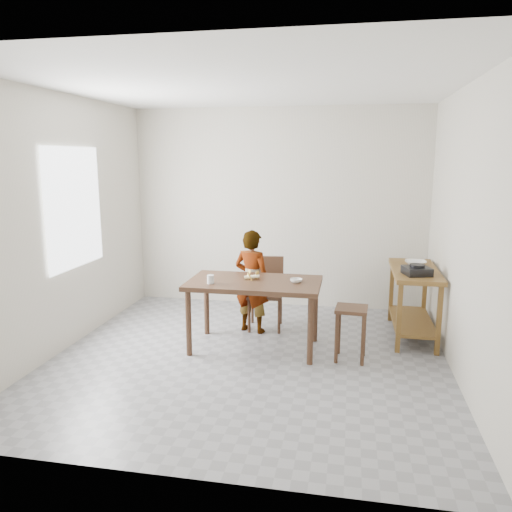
% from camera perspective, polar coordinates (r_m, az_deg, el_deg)
% --- Properties ---
extents(floor, '(4.00, 4.00, 0.04)m').
position_cam_1_polar(floor, '(5.26, -0.83, -11.81)').
color(floor, gray).
rests_on(floor, ground).
extents(ceiling, '(4.00, 4.00, 0.04)m').
position_cam_1_polar(ceiling, '(4.89, -0.93, 19.23)').
color(ceiling, white).
rests_on(ceiling, wall_back).
extents(wall_back, '(4.00, 0.04, 2.70)m').
position_cam_1_polar(wall_back, '(6.87, 2.54, 5.44)').
color(wall_back, beige).
rests_on(wall_back, ground).
extents(wall_front, '(4.00, 0.04, 2.70)m').
position_cam_1_polar(wall_front, '(2.97, -8.76, -2.26)').
color(wall_front, beige).
rests_on(wall_front, ground).
extents(wall_left, '(0.04, 4.00, 2.70)m').
position_cam_1_polar(wall_left, '(5.65, -21.40, 3.45)').
color(wall_left, beige).
rests_on(wall_left, ground).
extents(wall_right, '(0.04, 4.00, 2.70)m').
position_cam_1_polar(wall_right, '(4.90, 22.93, 2.27)').
color(wall_right, beige).
rests_on(wall_right, ground).
extents(window_pane, '(0.02, 1.10, 1.30)m').
position_cam_1_polar(window_pane, '(5.78, -20.04, 5.20)').
color(window_pane, white).
rests_on(window_pane, wall_left).
extents(dining_table, '(1.40, 0.80, 0.75)m').
position_cam_1_polar(dining_table, '(5.40, -0.20, -6.72)').
color(dining_table, '#3E2719').
rests_on(dining_table, floor).
extents(prep_counter, '(0.50, 1.20, 0.80)m').
position_cam_1_polar(prep_counter, '(6.02, 17.50, -5.12)').
color(prep_counter, brown).
rests_on(prep_counter, floor).
extents(child, '(0.51, 0.41, 1.22)m').
position_cam_1_polar(child, '(5.85, -0.45, -2.91)').
color(child, white).
rests_on(child, floor).
extents(dining_chair, '(0.45, 0.45, 0.85)m').
position_cam_1_polar(dining_chair, '(6.00, 1.08, -4.36)').
color(dining_chair, '#3E2719').
rests_on(dining_chair, floor).
extents(stool, '(0.34, 0.34, 0.55)m').
position_cam_1_polar(stool, '(5.22, 10.76, -8.70)').
color(stool, '#3E2719').
rests_on(stool, floor).
extents(glass_tumbler, '(0.08, 0.08, 0.09)m').
position_cam_1_polar(glass_tumbler, '(5.20, -5.22, -2.67)').
color(glass_tumbler, silver).
rests_on(glass_tumbler, dining_table).
extents(small_bowl, '(0.15, 0.15, 0.04)m').
position_cam_1_polar(small_bowl, '(5.24, 4.62, -2.82)').
color(small_bowl, silver).
rests_on(small_bowl, dining_table).
extents(banana, '(0.21, 0.17, 0.07)m').
position_cam_1_polar(banana, '(5.35, -0.48, -2.34)').
color(banana, '#D9BF54').
rests_on(banana, dining_table).
extents(serving_bowl, '(0.25, 0.25, 0.06)m').
position_cam_1_polar(serving_bowl, '(6.09, 17.77, -0.78)').
color(serving_bowl, silver).
rests_on(serving_bowl, prep_counter).
extents(gas_burner, '(0.32, 0.32, 0.09)m').
position_cam_1_polar(gas_burner, '(5.61, 17.90, -1.63)').
color(gas_burner, black).
rests_on(gas_burner, prep_counter).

